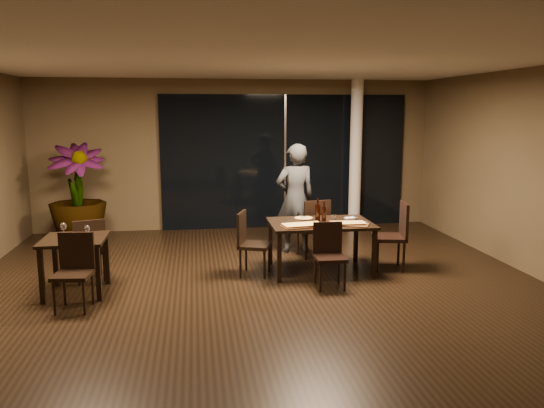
# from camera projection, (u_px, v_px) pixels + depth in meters

# --- Properties ---
(ground) EXTENTS (8.00, 8.00, 0.00)m
(ground) POSITION_uv_depth(u_px,v_px,m) (260.00, 292.00, 7.05)
(ground) COLOR black
(ground) RESTS_ON ground
(wall_back) EXTENTS (8.00, 0.10, 3.00)m
(wall_back) POSITION_uv_depth(u_px,v_px,m) (235.00, 155.00, 10.74)
(wall_back) COLOR brown
(wall_back) RESTS_ON ground
(wall_front) EXTENTS (8.00, 0.10, 3.00)m
(wall_front) POSITION_uv_depth(u_px,v_px,m) (353.00, 276.00, 2.85)
(wall_front) COLOR brown
(wall_front) RESTS_ON ground
(ceiling) EXTENTS (8.00, 8.00, 0.04)m
(ceiling) POSITION_uv_depth(u_px,v_px,m) (260.00, 58.00, 6.53)
(ceiling) COLOR silver
(ceiling) RESTS_ON wall_back
(window_panel) EXTENTS (5.00, 0.06, 2.70)m
(window_panel) POSITION_uv_depth(u_px,v_px,m) (285.00, 162.00, 10.82)
(window_panel) COLOR black
(window_panel) RESTS_ON ground
(column) EXTENTS (0.24, 0.24, 3.00)m
(column) POSITION_uv_depth(u_px,v_px,m) (356.00, 155.00, 10.69)
(column) COLOR silver
(column) RESTS_ON ground
(main_table) EXTENTS (1.50, 1.00, 0.75)m
(main_table) POSITION_uv_depth(u_px,v_px,m) (320.00, 227.00, 7.86)
(main_table) COLOR black
(main_table) RESTS_ON ground
(side_table) EXTENTS (0.80, 0.80, 0.75)m
(side_table) POSITION_uv_depth(u_px,v_px,m) (75.00, 247.00, 6.89)
(side_table) COLOR black
(side_table) RESTS_ON ground
(chair_main_far) EXTENTS (0.52, 0.52, 0.97)m
(chair_main_far) POSITION_uv_depth(u_px,v_px,m) (315.00, 225.00, 8.60)
(chair_main_far) COLOR black
(chair_main_far) RESTS_ON ground
(chair_main_near) EXTENTS (0.42, 0.42, 0.88)m
(chair_main_near) POSITION_uv_depth(u_px,v_px,m) (329.00, 251.00, 7.22)
(chair_main_near) COLOR black
(chair_main_near) RESTS_ON ground
(chair_main_left) EXTENTS (0.55, 0.55, 0.93)m
(chair_main_left) POSITION_uv_depth(u_px,v_px,m) (249.00, 240.00, 7.72)
(chair_main_left) COLOR black
(chair_main_left) RESTS_ON ground
(chair_main_right) EXTENTS (0.55, 0.55, 1.03)m
(chair_main_right) POSITION_uv_depth(u_px,v_px,m) (395.00, 232.00, 7.99)
(chair_main_right) COLOR black
(chair_main_right) RESTS_ON ground
(chair_side_far) EXTENTS (0.53, 0.53, 0.91)m
(chair_side_far) POSITION_uv_depth(u_px,v_px,m) (89.00, 247.00, 7.39)
(chair_side_far) COLOR black
(chair_side_far) RESTS_ON ground
(chair_side_near) EXTENTS (0.47, 0.47, 0.92)m
(chair_side_near) POSITION_uv_depth(u_px,v_px,m) (75.00, 267.00, 6.42)
(chair_side_near) COLOR black
(chair_side_near) RESTS_ON ground
(diner) EXTENTS (0.67, 0.48, 1.84)m
(diner) POSITION_uv_depth(u_px,v_px,m) (295.00, 198.00, 8.93)
(diner) COLOR #2C2F31
(diner) RESTS_ON ground
(potted_plant) EXTENTS (1.18, 1.18, 1.80)m
(potted_plant) POSITION_uv_depth(u_px,v_px,m) (77.00, 193.00, 9.62)
(potted_plant) COLOR #1F4A18
(potted_plant) RESTS_ON ground
(pizza_board_left) EXTENTS (0.65, 0.41, 0.01)m
(pizza_board_left) POSITION_uv_depth(u_px,v_px,m) (303.00, 226.00, 7.55)
(pizza_board_left) COLOR #472916
(pizza_board_left) RESTS_ON main_table
(pizza_board_right) EXTENTS (0.65, 0.50, 0.01)m
(pizza_board_right) POSITION_uv_depth(u_px,v_px,m) (348.00, 224.00, 7.66)
(pizza_board_right) COLOR #462B16
(pizza_board_right) RESTS_ON main_table
(oblong_pizza_left) EXTENTS (0.58, 0.33, 0.02)m
(oblong_pizza_left) POSITION_uv_depth(u_px,v_px,m) (303.00, 225.00, 7.54)
(oblong_pizza_left) COLOR maroon
(oblong_pizza_left) RESTS_ON pizza_board_left
(oblong_pizza_right) EXTENTS (0.48, 0.24, 0.02)m
(oblong_pizza_right) POSITION_uv_depth(u_px,v_px,m) (348.00, 223.00, 7.66)
(oblong_pizza_right) COLOR maroon
(oblong_pizza_right) RESTS_ON pizza_board_right
(round_pizza) EXTENTS (0.27, 0.27, 0.01)m
(round_pizza) POSITION_uv_depth(u_px,v_px,m) (304.00, 218.00, 8.08)
(round_pizza) COLOR red
(round_pizza) RESTS_ON main_table
(bottle_a) EXTENTS (0.06, 0.06, 0.27)m
(bottle_a) POSITION_uv_depth(u_px,v_px,m) (318.00, 212.00, 7.91)
(bottle_a) COLOR black
(bottle_a) RESTS_ON main_table
(bottle_b) EXTENTS (0.07, 0.07, 0.31)m
(bottle_b) POSITION_uv_depth(u_px,v_px,m) (324.00, 212.00, 7.85)
(bottle_b) COLOR black
(bottle_b) RESTS_ON main_table
(bottle_c) EXTENTS (0.08, 0.08, 0.35)m
(bottle_c) POSITION_uv_depth(u_px,v_px,m) (318.00, 210.00, 7.88)
(bottle_c) COLOR black
(bottle_c) RESTS_ON main_table
(tumbler_left) EXTENTS (0.07, 0.07, 0.08)m
(tumbler_left) POSITION_uv_depth(u_px,v_px,m) (303.00, 218.00, 7.91)
(tumbler_left) COLOR white
(tumbler_left) RESTS_ON main_table
(tumbler_right) EXTENTS (0.07, 0.07, 0.08)m
(tumbler_right) POSITION_uv_depth(u_px,v_px,m) (334.00, 217.00, 8.00)
(tumbler_right) COLOR white
(tumbler_right) RESTS_ON main_table
(napkin_near) EXTENTS (0.20, 0.15, 0.01)m
(napkin_near) POSITION_uv_depth(u_px,v_px,m) (361.00, 222.00, 7.80)
(napkin_near) COLOR white
(napkin_near) RESTS_ON main_table
(napkin_far) EXTENTS (0.19, 0.13, 0.01)m
(napkin_far) POSITION_uv_depth(u_px,v_px,m) (351.00, 218.00, 8.12)
(napkin_far) COLOR white
(napkin_far) RESTS_ON main_table
(wine_glass_a) EXTENTS (0.08, 0.08, 0.19)m
(wine_glass_a) POSITION_uv_depth(u_px,v_px,m) (64.00, 230.00, 6.88)
(wine_glass_a) COLOR white
(wine_glass_a) RESTS_ON side_table
(wine_glass_b) EXTENTS (0.07, 0.07, 0.17)m
(wine_glass_b) POSITION_uv_depth(u_px,v_px,m) (87.00, 233.00, 6.81)
(wine_glass_b) COLOR white
(wine_glass_b) RESTS_ON side_table
(side_napkin) EXTENTS (0.21, 0.17, 0.01)m
(side_napkin) POSITION_uv_depth(u_px,v_px,m) (78.00, 241.00, 6.68)
(side_napkin) COLOR silver
(side_napkin) RESTS_ON side_table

